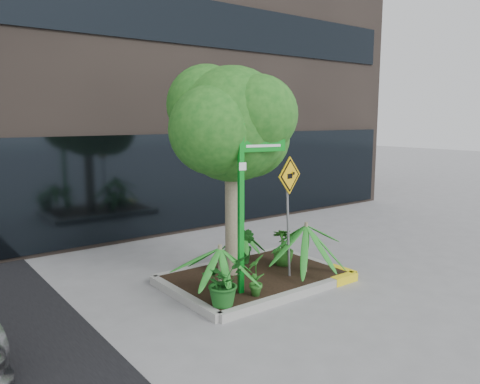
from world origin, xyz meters
TOP-DOWN VIEW (x-y plane):
  - ground at (0.00, 0.00)m, footprint 80.00×80.00m
  - planter at (0.23, 0.27)m, footprint 3.35×2.36m
  - tree at (-0.11, 0.62)m, footprint 2.73×2.42m
  - palm_front at (1.07, -0.18)m, footprint 1.11×1.11m
  - palm_left at (-0.95, -0.19)m, footprint 0.99×0.99m
  - palm_back at (0.52, 1.10)m, footprint 0.79×0.79m
  - shrub_a at (-1.15, -0.55)m, footprint 0.90×0.90m
  - shrub_b at (1.02, 0.40)m, footprint 0.60×0.60m
  - shrub_c at (-0.48, -0.55)m, footprint 0.54×0.54m
  - shrub_d at (0.45, 0.93)m, footprint 0.51×0.51m
  - street_sign_post at (-0.53, -0.25)m, footprint 0.88×1.00m
  - cattle_sign at (0.64, -0.14)m, footprint 0.68×0.19m

SIDE VIEW (x-z plane):
  - ground at x=0.00m, z-range 0.00..0.00m
  - planter at x=0.23m, z-range 0.03..0.18m
  - shrub_c at x=-0.48m, z-range 0.15..0.87m
  - shrub_b at x=1.02m, z-range 0.15..0.91m
  - shrub_d at x=0.45m, z-range 0.15..0.91m
  - shrub_a at x=-1.15m, z-range 0.15..0.93m
  - palm_back at x=0.52m, z-range 0.36..1.24m
  - palm_left at x=-0.95m, z-range 0.42..1.52m
  - palm_front at x=1.07m, z-range 0.45..1.69m
  - cattle_sign at x=0.64m, z-range 0.55..2.81m
  - street_sign_post at x=-0.53m, z-range 0.36..3.39m
  - tree at x=-0.11m, z-range 0.94..5.04m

